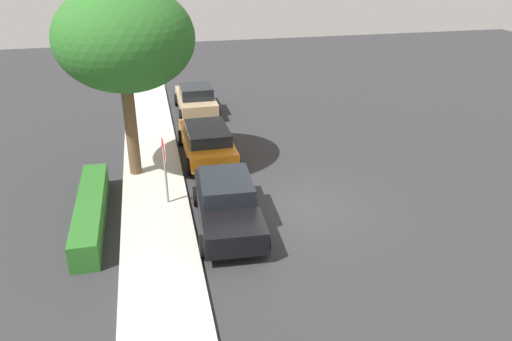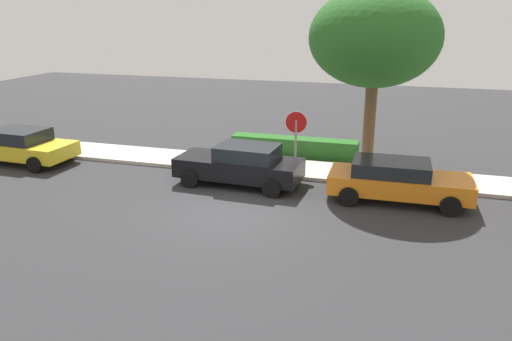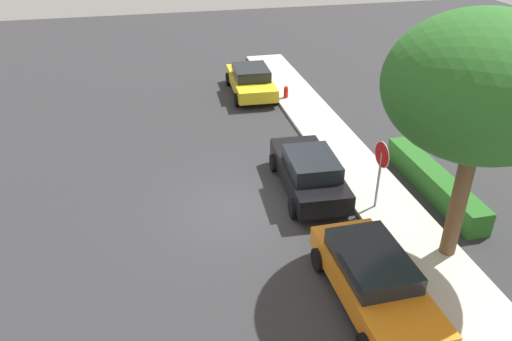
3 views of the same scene
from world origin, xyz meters
name	(u,v)px [view 3 (image 3 of 3)]	position (x,y,z in m)	size (l,w,h in m)	color
ground_plane	(241,208)	(0.00, 0.00, 0.00)	(60.00, 60.00, 0.00)	#2D2D30
sidewalk_curb	(373,190)	(0.00, 4.63, 0.07)	(32.00, 2.18, 0.14)	beige
stop_sign	(381,164)	(1.06, 4.22, 1.70)	(0.85, 0.08, 2.45)	gray
parked_car_black	(309,172)	(-0.55, 2.47, 0.76)	(4.55, 2.15, 1.48)	black
parked_car_orange	(374,278)	(4.85, 2.39, 0.72)	(4.54, 2.08, 1.36)	orange
parked_car_yellow	(251,80)	(-10.11, 2.54, 0.72)	(4.56, 2.25, 1.40)	yellow
street_tree_near_corner	(481,87)	(3.64, 5.13, 5.06)	(4.70, 4.70, 6.87)	brown
fire_hydrant	(286,93)	(-8.89, 4.03, 0.36)	(0.30, 0.22, 0.72)	red
front_yard_hedge	(434,182)	(0.49, 6.61, 0.41)	(5.43, 0.79, 0.81)	#286623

